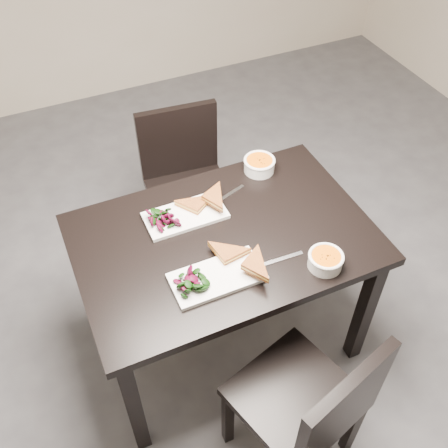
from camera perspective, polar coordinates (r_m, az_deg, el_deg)
name	(u,v)px	position (r m, az deg, el deg)	size (l,w,h in m)	color
ground	(235,337)	(2.70, 1.20, -12.31)	(5.00, 5.00, 0.00)	#47474C
table	(224,252)	(2.18, 0.00, -3.09)	(1.20, 0.80, 0.75)	black
chair_near	(312,405)	(2.02, 9.65, -19.04)	(0.52, 0.52, 0.85)	black
chair_far	(185,178)	(2.78, -4.25, 5.07)	(0.46, 0.46, 0.85)	black
plate_near	(217,277)	(1.96, -0.78, -5.84)	(0.35, 0.17, 0.02)	white
sandwich_near	(231,262)	(1.95, 0.79, -4.24)	(0.17, 0.13, 0.06)	#AC5F24
salad_near	(192,280)	(1.91, -3.55, -6.19)	(0.11, 0.10, 0.05)	black
soup_bowl_near	(326,260)	(2.01, 11.09, -3.86)	(0.14, 0.14, 0.06)	white
cutlery_near	(282,259)	(2.03, 6.35, -3.83)	(0.18, 0.02, 0.00)	silver
plate_far	(185,215)	(2.18, -4.27, 0.94)	(0.34, 0.17, 0.02)	white
sandwich_far	(201,207)	(2.16, -2.57, 1.86)	(0.17, 0.13, 0.06)	#AC5F24
salad_far	(162,217)	(2.14, -6.81, 0.76)	(0.11, 0.10, 0.05)	black
soup_bowl_far	(259,164)	(2.38, 3.90, 6.58)	(0.15, 0.15, 0.07)	white
cutlery_far	(228,195)	(2.27, 0.49, 3.22)	(0.18, 0.02, 0.00)	silver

